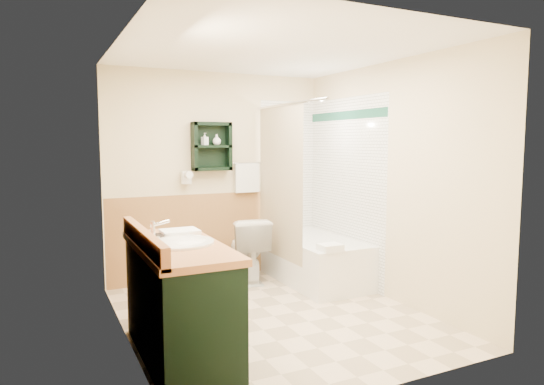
{
  "coord_description": "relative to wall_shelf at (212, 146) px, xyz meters",
  "views": [
    {
      "loc": [
        -1.9,
        -3.89,
        1.6
      ],
      "look_at": [
        0.08,
        0.2,
        1.13
      ],
      "focal_mm": 32.0,
      "sensor_mm": 36.0,
      "label": 1
    }
  ],
  "objects": [
    {
      "name": "wall_shelf",
      "position": [
        0.0,
        0.0,
        0.0
      ],
      "size": [
        0.45,
        0.15,
        0.55
      ],
      "primitive_type": "cube",
      "color": "black",
      "rests_on": "back_wall"
    },
    {
      "name": "toilet",
      "position": [
        0.34,
        -0.22,
        -1.18
      ],
      "size": [
        0.54,
        0.81,
        0.73
      ],
      "primitive_type": "imported",
      "rotation": [
        0.0,
        0.0,
        2.96
      ],
      "color": "white",
      "rests_on": "ground"
    },
    {
      "name": "bathtub",
      "position": [
        1.03,
        -0.55,
        -1.3
      ],
      "size": [
        0.76,
        1.5,
        0.5
      ],
      "primitive_type": "cube",
      "color": "white",
      "rests_on": "ground"
    },
    {
      "name": "hair_dryer",
      "position": [
        -0.3,
        0.02,
        -0.35
      ],
      "size": [
        0.1,
        0.24,
        0.18
      ],
      "primitive_type": null,
      "color": "white",
      "rests_on": "back_wall"
    },
    {
      "name": "mirror_glass",
      "position": [
        -1.17,
        -1.96,
        -0.05
      ],
      "size": [
        1.2,
        1.2,
        0.9
      ],
      "primitive_type": null,
      "color": "white",
      "rests_on": "left_wall"
    },
    {
      "name": "tile_back",
      "position": [
        1.13,
        0.07,
        -0.5
      ],
      "size": [
        0.95,
        0.95,
        2.1
      ],
      "primitive_type": null,
      "color": "white",
      "rests_on": "back_wall"
    },
    {
      "name": "wainscot_left",
      "position": [
        -1.19,
        -1.41,
        -1.05
      ],
      "size": [
        2.98,
        2.98,
        1.0
      ],
      "primitive_type": null,
      "color": "#B37B48",
      "rests_on": "left_wall"
    },
    {
      "name": "back_wall",
      "position": [
        0.1,
        0.11,
        -0.35
      ],
      "size": [
        2.6,
        0.04,
        2.4
      ],
      "primitive_type": "cube",
      "color": "#F6E7C1",
      "rests_on": "ground"
    },
    {
      "name": "tile_right",
      "position": [
        1.38,
        -0.66,
        -0.5
      ],
      "size": [
        1.5,
        1.5,
        2.1
      ],
      "primitive_type": null,
      "color": "white",
      "rests_on": "right_wall"
    },
    {
      "name": "floor",
      "position": [
        0.1,
        -1.41,
        -1.55
      ],
      "size": [
        3.0,
        3.0,
        0.0
      ],
      "primitive_type": "plane",
      "color": "beige",
      "rests_on": "ground"
    },
    {
      "name": "towel_bar",
      "position": [
        0.45,
        0.04,
        -0.2
      ],
      "size": [
        0.4,
        0.06,
        0.4
      ],
      "primitive_type": null,
      "color": "white",
      "rests_on": "back_wall"
    },
    {
      "name": "counter_towel",
      "position": [
        -0.79,
        -1.52,
        -0.67
      ],
      "size": [
        0.29,
        0.23,
        0.04
      ],
      "primitive_type": "cube",
      "color": "white",
      "rests_on": "vanity"
    },
    {
      "name": "vanity",
      "position": [
        -0.89,
        -1.85,
        -1.12
      ],
      "size": [
        0.59,
        1.35,
        0.86
      ],
      "primitive_type": "cube",
      "color": "black",
      "rests_on": "ground"
    },
    {
      "name": "ceiling",
      "position": [
        0.1,
        -1.41,
        0.87
      ],
      "size": [
        2.6,
        3.0,
        0.04
      ],
      "primitive_type": "cube",
      "color": "white",
      "rests_on": "back_wall"
    },
    {
      "name": "curtain_rod",
      "position": [
        0.63,
        -0.66,
        0.45
      ],
      "size": [
        0.03,
        1.6,
        0.03
      ],
      "primitive_type": "cylinder",
      "rotation": [
        1.57,
        0.0,
        0.0
      ],
      "color": "silver",
      "rests_on": "back_wall"
    },
    {
      "name": "mirror_frame",
      "position": [
        -1.17,
        -1.96,
        -0.05
      ],
      "size": [
        1.3,
        1.3,
        1.0
      ],
      "primitive_type": null,
      "color": "#985531",
      "rests_on": "left_wall"
    },
    {
      "name": "soap_bottle_b",
      "position": [
        0.06,
        -0.01,
        0.06
      ],
      "size": [
        0.12,
        0.14,
        0.1
      ],
      "primitive_type": "imported",
      "rotation": [
        0.0,
        0.0,
        0.26
      ],
      "color": "white",
      "rests_on": "wall_shelf"
    },
    {
      "name": "tile_accent",
      "position": [
        1.37,
        -0.66,
        0.35
      ],
      "size": [
        1.5,
        1.5,
        0.1
      ],
      "primitive_type": null,
      "color": "#164E3B",
      "rests_on": "right_wall"
    },
    {
      "name": "wainscot_back",
      "position": [
        0.1,
        0.08,
        -1.05
      ],
      "size": [
        2.58,
        2.58,
        1.0
      ],
      "primitive_type": null,
      "color": "#B37B48",
      "rests_on": "back_wall"
    },
    {
      "name": "shower_curtain",
      "position": [
        0.63,
        -0.48,
        -0.4
      ],
      "size": [
        1.05,
        1.05,
        1.7
      ],
      "primitive_type": null,
      "color": "#B9AA8C",
      "rests_on": "curtain_rod"
    },
    {
      "name": "vanity_book",
      "position": [
        -1.06,
        -1.55,
        -0.58
      ],
      "size": [
        0.16,
        0.06,
        0.22
      ],
      "primitive_type": "imported",
      "rotation": [
        0.0,
        0.0,
        -0.28
      ],
      "color": "black",
      "rests_on": "vanity"
    },
    {
      "name": "soap_bottle_a",
      "position": [
        -0.08,
        -0.01,
        0.05
      ],
      "size": [
        0.11,
        0.15,
        0.06
      ],
      "primitive_type": "imported",
      "rotation": [
        0.0,
        0.0,
        0.36
      ],
      "color": "white",
      "rests_on": "wall_shelf"
    },
    {
      "name": "left_wall",
      "position": [
        -1.22,
        -1.41,
        -0.35
      ],
      "size": [
        0.04,
        3.0,
        2.4
      ],
      "primitive_type": "cube",
      "color": "#F6E7C1",
      "rests_on": "ground"
    },
    {
      "name": "right_wall",
      "position": [
        1.42,
        -1.41,
        -0.35
      ],
      "size": [
        0.04,
        3.0,
        2.4
      ],
      "primitive_type": "cube",
      "color": "#F6E7C1",
      "rests_on": "ground"
    },
    {
      "name": "tub_towel",
      "position": [
        0.83,
        -1.23,
        -1.01
      ],
      "size": [
        0.22,
        0.19,
        0.07
      ],
      "primitive_type": "cube",
      "color": "white",
      "rests_on": "bathtub"
    }
  ]
}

